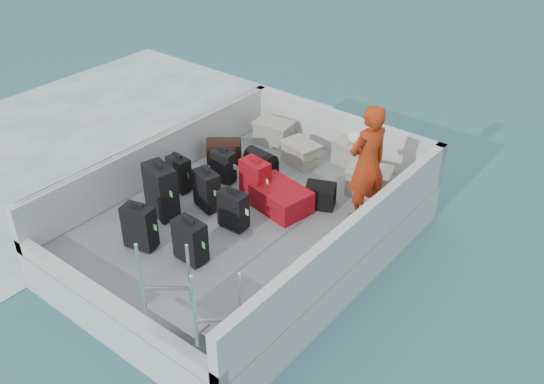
{
  "coord_description": "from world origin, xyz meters",
  "views": [
    {
      "loc": [
        4.7,
        -5.3,
        5.53
      ],
      "look_at": [
        0.27,
        0.25,
        1.0
      ],
      "focal_mm": 40.0,
      "sensor_mm": 36.0,
      "label": 1
    }
  ],
  "objects_px": {
    "suitcase_3": "(140,227)",
    "suitcase_5": "(255,179)",
    "suitcase_7": "(233,210)",
    "suitcase_1": "(179,174)",
    "suitcase_6": "(190,241)",
    "crate_3": "(369,182)",
    "suitcase_2": "(223,167)",
    "crate_1": "(301,154)",
    "suitcase_0": "(161,191)",
    "crate_0": "(274,133)",
    "passenger": "(367,164)",
    "suitcase_8": "(279,198)",
    "crate_2": "(354,154)",
    "suitcase_4": "(207,190)"
  },
  "relations": [
    {
      "from": "suitcase_3",
      "to": "suitcase_5",
      "type": "relative_size",
      "value": 1.04
    },
    {
      "from": "suitcase_5",
      "to": "suitcase_0",
      "type": "bearing_deg",
      "value": -114.17
    },
    {
      "from": "crate_3",
      "to": "passenger",
      "type": "xyz_separation_m",
      "value": [
        0.27,
        -0.6,
        0.67
      ]
    },
    {
      "from": "suitcase_2",
      "to": "crate_1",
      "type": "height_order",
      "value": "suitcase_2"
    },
    {
      "from": "crate_0",
      "to": "passenger",
      "type": "bearing_deg",
      "value": -22.34
    },
    {
      "from": "crate_3",
      "to": "suitcase_1",
      "type": "bearing_deg",
      "value": -142.96
    },
    {
      "from": "suitcase_6",
      "to": "suitcase_8",
      "type": "xyz_separation_m",
      "value": [
        0.15,
        1.64,
        -0.12
      ]
    },
    {
      "from": "crate_3",
      "to": "passenger",
      "type": "distance_m",
      "value": 0.94
    },
    {
      "from": "suitcase_1",
      "to": "suitcase_3",
      "type": "bearing_deg",
      "value": -58.47
    },
    {
      "from": "crate_2",
      "to": "suitcase_7",
      "type": "bearing_deg",
      "value": -98.04
    },
    {
      "from": "suitcase_7",
      "to": "crate_1",
      "type": "relative_size",
      "value": 1.01
    },
    {
      "from": "suitcase_0",
      "to": "suitcase_7",
      "type": "bearing_deg",
      "value": 34.69
    },
    {
      "from": "suitcase_4",
      "to": "suitcase_7",
      "type": "relative_size",
      "value": 1.06
    },
    {
      "from": "suitcase_1",
      "to": "suitcase_2",
      "type": "distance_m",
      "value": 0.69
    },
    {
      "from": "crate_2",
      "to": "crate_3",
      "type": "distance_m",
      "value": 0.86
    },
    {
      "from": "suitcase_4",
      "to": "suitcase_5",
      "type": "relative_size",
      "value": 0.99
    },
    {
      "from": "suitcase_4",
      "to": "suitcase_6",
      "type": "relative_size",
      "value": 1.01
    },
    {
      "from": "crate_0",
      "to": "crate_3",
      "type": "bearing_deg",
      "value": -10.19
    },
    {
      "from": "suitcase_1",
      "to": "suitcase_2",
      "type": "height_order",
      "value": "suitcase_1"
    },
    {
      "from": "suitcase_6",
      "to": "suitcase_7",
      "type": "height_order",
      "value": "suitcase_6"
    },
    {
      "from": "crate_3",
      "to": "suitcase_8",
      "type": "bearing_deg",
      "value": -123.94
    },
    {
      "from": "suitcase_4",
      "to": "suitcase_7",
      "type": "height_order",
      "value": "suitcase_4"
    },
    {
      "from": "suitcase_1",
      "to": "passenger",
      "type": "relative_size",
      "value": 0.32
    },
    {
      "from": "suitcase_7",
      "to": "passenger",
      "type": "relative_size",
      "value": 0.33
    },
    {
      "from": "suitcase_1",
      "to": "suitcase_2",
      "type": "xyz_separation_m",
      "value": [
        0.35,
        0.59,
        -0.02
      ]
    },
    {
      "from": "suitcase_4",
      "to": "passenger",
      "type": "bearing_deg",
      "value": 47.73
    },
    {
      "from": "suitcase_2",
      "to": "crate_0",
      "type": "xyz_separation_m",
      "value": [
        -0.2,
        1.49,
        -0.08
      ]
    },
    {
      "from": "suitcase_3",
      "to": "passenger",
      "type": "xyz_separation_m",
      "value": [
        1.9,
        2.42,
        0.54
      ]
    },
    {
      "from": "suitcase_3",
      "to": "suitcase_7",
      "type": "xyz_separation_m",
      "value": [
        0.65,
        1.09,
        -0.03
      ]
    },
    {
      "from": "suitcase_8",
      "to": "suitcase_7",
      "type": "bearing_deg",
      "value": 176.05
    },
    {
      "from": "crate_1",
      "to": "suitcase_1",
      "type": "bearing_deg",
      "value": -117.75
    },
    {
      "from": "passenger",
      "to": "suitcase_5",
      "type": "bearing_deg",
      "value": -49.93
    },
    {
      "from": "suitcase_1",
      "to": "suitcase_8",
      "type": "distance_m",
      "value": 1.58
    },
    {
      "from": "suitcase_1",
      "to": "suitcase_8",
      "type": "xyz_separation_m",
      "value": [
        1.48,
        0.54,
        -0.1
      ]
    },
    {
      "from": "suitcase_6",
      "to": "crate_1",
      "type": "distance_m",
      "value": 2.92
    },
    {
      "from": "suitcase_3",
      "to": "suitcase_4",
      "type": "height_order",
      "value": "suitcase_3"
    },
    {
      "from": "suitcase_0",
      "to": "suitcase_6",
      "type": "xyz_separation_m",
      "value": [
        1.05,
        -0.48,
        -0.1
      ]
    },
    {
      "from": "passenger",
      "to": "suitcase_3",
      "type": "bearing_deg",
      "value": -18.18
    },
    {
      "from": "suitcase_3",
      "to": "crate_0",
      "type": "xyz_separation_m",
      "value": [
        -0.48,
        3.39,
        -0.13
      ]
    },
    {
      "from": "suitcase_6",
      "to": "crate_3",
      "type": "bearing_deg",
      "value": 74.96
    },
    {
      "from": "suitcase_7",
      "to": "suitcase_3",
      "type": "bearing_deg",
      "value": -123.04
    },
    {
      "from": "suitcase_8",
      "to": "suitcase_5",
      "type": "bearing_deg",
      "value": 99.39
    },
    {
      "from": "suitcase_2",
      "to": "passenger",
      "type": "bearing_deg",
      "value": 6.7
    },
    {
      "from": "suitcase_7",
      "to": "crate_3",
      "type": "bearing_deg",
      "value": 60.84
    },
    {
      "from": "suitcase_8",
      "to": "crate_2",
      "type": "distance_m",
      "value": 1.75
    },
    {
      "from": "suitcase_6",
      "to": "crate_1",
      "type": "height_order",
      "value": "suitcase_6"
    },
    {
      "from": "suitcase_3",
      "to": "suitcase_6",
      "type": "bearing_deg",
      "value": 2.9
    },
    {
      "from": "suitcase_2",
      "to": "crate_3",
      "type": "height_order",
      "value": "suitcase_2"
    },
    {
      "from": "suitcase_0",
      "to": "suitcase_1",
      "type": "xyz_separation_m",
      "value": [
        -0.29,
        0.61,
        -0.12
      ]
    },
    {
      "from": "suitcase_1",
      "to": "suitcase_6",
      "type": "distance_m",
      "value": 1.73
    }
  ]
}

